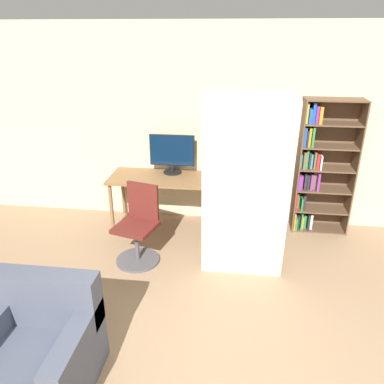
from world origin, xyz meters
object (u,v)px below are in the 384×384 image
object	(u,v)px
bookshelf	(318,169)
mattress_near	(246,192)
monitor	(172,153)
mattress_far	(246,181)
armchair	(38,350)
office_chair	(138,231)

from	to	relation	value
bookshelf	mattress_near	distance (m)	1.56
bookshelf	mattress_near	bearing A→B (deg)	-128.25
monitor	mattress_near	xyz separation A→B (m)	(1.01, -1.21, -0.02)
bookshelf	mattress_far	world-z (taller)	mattress_far
mattress_near	mattress_far	size ratio (longest dim) A/B	1.00
bookshelf	monitor	bearing A→B (deg)	-179.85
bookshelf	armchair	world-z (taller)	bookshelf
armchair	mattress_far	bearing A→B (deg)	52.40
office_chair	armchair	xyz separation A→B (m)	(-0.32, -1.79, -0.06)
mattress_far	armchair	distance (m)	2.62
office_chair	mattress_far	bearing A→B (deg)	9.89
mattress_near	mattress_far	xyz separation A→B (m)	(0.00, 0.34, -0.00)
monitor	mattress_far	bearing A→B (deg)	-41.08
bookshelf	mattress_near	world-z (taller)	mattress_near
mattress_near	mattress_far	world-z (taller)	mattress_near
bookshelf	mattress_far	bearing A→B (deg)	-137.45
office_chair	mattress_near	bearing A→B (deg)	-5.71
monitor	bookshelf	world-z (taller)	bookshelf
office_chair	armchair	distance (m)	1.82
mattress_far	armchair	size ratio (longest dim) A/B	2.36
monitor	bookshelf	distance (m)	1.97
bookshelf	armchair	size ratio (longest dim) A/B	2.12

